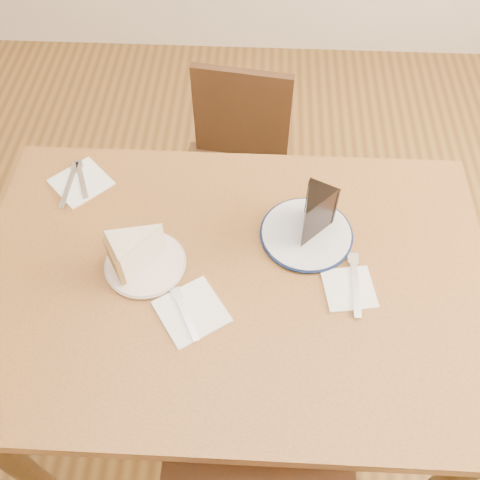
% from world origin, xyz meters
% --- Properties ---
extents(ground, '(4.00, 4.00, 0.00)m').
position_xyz_m(ground, '(0.00, 0.00, 0.00)').
color(ground, '#4D3214').
rests_on(ground, ground).
extents(table, '(1.20, 0.80, 0.75)m').
position_xyz_m(table, '(0.00, 0.00, 0.65)').
color(table, brown).
rests_on(table, ground).
extents(chair_far, '(0.43, 0.43, 0.78)m').
position_xyz_m(chair_far, '(-0.03, 0.61, 0.43)').
color(chair_far, black).
rests_on(chair_far, ground).
extents(plate_cream, '(0.18, 0.18, 0.01)m').
position_xyz_m(plate_cream, '(-0.20, 0.02, 0.76)').
color(plate_cream, silver).
rests_on(plate_cream, table).
extents(plate_navy, '(0.22, 0.22, 0.01)m').
position_xyz_m(plate_navy, '(0.17, 0.13, 0.76)').
color(plate_navy, silver).
rests_on(plate_navy, table).
extents(carrot_cake, '(0.15, 0.13, 0.09)m').
position_xyz_m(carrot_cake, '(-0.21, 0.03, 0.81)').
color(carrot_cake, beige).
rests_on(carrot_cake, plate_cream).
extents(chocolate_cake, '(0.11, 0.12, 0.11)m').
position_xyz_m(chocolate_cake, '(0.18, 0.13, 0.82)').
color(chocolate_cake, black).
rests_on(chocolate_cake, plate_navy).
extents(napkin_cream, '(0.19, 0.19, 0.00)m').
position_xyz_m(napkin_cream, '(-0.08, -0.09, 0.75)').
color(napkin_cream, white).
rests_on(napkin_cream, table).
extents(napkin_navy, '(0.13, 0.13, 0.00)m').
position_xyz_m(napkin_navy, '(0.27, -0.02, 0.75)').
color(napkin_navy, white).
rests_on(napkin_navy, table).
extents(napkin_spare, '(0.18, 0.18, 0.00)m').
position_xyz_m(napkin_spare, '(-0.41, 0.27, 0.75)').
color(napkin_spare, white).
rests_on(napkin_spare, table).
extents(fork_cream, '(0.08, 0.13, 0.00)m').
position_xyz_m(fork_cream, '(-0.10, -0.10, 0.76)').
color(fork_cream, silver).
rests_on(fork_cream, napkin_cream).
extents(knife_navy, '(0.02, 0.17, 0.00)m').
position_xyz_m(knife_navy, '(0.28, -0.01, 0.76)').
color(knife_navy, silver).
rests_on(knife_navy, napkin_navy).
extents(fork_spare, '(0.06, 0.14, 0.00)m').
position_xyz_m(fork_spare, '(-0.41, 0.28, 0.76)').
color(fork_spare, silver).
rests_on(fork_spare, napkin_spare).
extents(knife_spare, '(0.02, 0.16, 0.00)m').
position_xyz_m(knife_spare, '(-0.44, 0.26, 0.76)').
color(knife_spare, white).
rests_on(knife_spare, napkin_spare).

